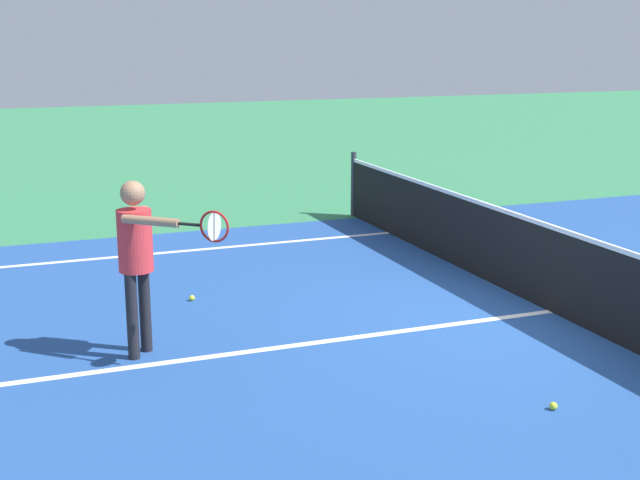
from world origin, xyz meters
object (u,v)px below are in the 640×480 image
net (553,268)px  tennis_ball_near_net (553,406)px  tennis_ball_mid_court (192,298)px  player_near (138,249)px

net → tennis_ball_near_net: (2.14, -1.51, -0.46)m
tennis_ball_near_net → tennis_ball_mid_court: same height
player_near → tennis_ball_near_net: 3.90m
player_near → tennis_ball_near_net: player_near is taller
player_near → tennis_ball_near_net: size_ratio=25.29×
player_near → tennis_ball_mid_court: 1.99m
net → tennis_ball_near_net: size_ratio=167.76×
tennis_ball_mid_court → player_near: bearing=-28.3°
net → tennis_ball_mid_court: bearing=-116.7°
net → tennis_ball_mid_court: 4.03m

